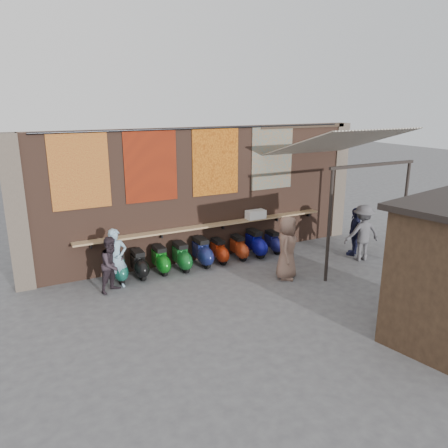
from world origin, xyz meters
The scene contains 32 objects.
ground centered at (0.00, 0.00, 0.00)m, with size 70.00×70.00×0.00m, color #474749.
brick_wall centered at (0.00, 2.70, 2.00)m, with size 10.00×0.40×4.00m, color brown.
pier_left centered at (-5.20, 2.70, 2.00)m, with size 0.50×0.50×4.00m, color #4C4238.
pier_right centered at (5.20, 2.70, 2.00)m, with size 0.50×0.50×4.00m, color #4C4238.
eating_counter centered at (0.00, 2.33, 1.10)m, with size 8.00×0.32×0.05m, color #9E7A51.
shelf_box centered at (1.62, 2.30, 1.26)m, with size 0.62×0.32×0.27m, color white.
tapestry_redgold centered at (-3.60, 2.48, 3.00)m, with size 1.50×0.02×2.00m, color maroon.
tapestry_sun centered at (-1.70, 2.48, 3.00)m, with size 1.50×0.02×2.00m, color red.
tapestry_orange centered at (0.30, 2.48, 3.00)m, with size 1.50×0.02×2.00m, color #C36918.
tapestry_multi centered at (2.30, 2.48, 3.00)m, with size 1.50×0.02×2.00m, color #226C80.
hang_rail centered at (0.00, 2.47, 3.98)m, with size 0.06×0.06×9.50m, color black.
scooter_stool_0 centered at (-2.90, 2.01, 0.39)m, with size 0.37×0.82×0.78m, color #175E4C, non-canonical shape.
scooter_stool_1 centered at (-2.33, 1.97, 0.38)m, with size 0.36×0.81×0.77m, color black, non-canonical shape.
scooter_stool_2 centered at (-1.70, 2.01, 0.39)m, with size 0.37×0.82×0.77m, color #0D5F14, non-canonical shape.
scooter_stool_3 centered at (-1.08, 1.95, 0.40)m, with size 0.38×0.84×0.80m, color #10541E, non-canonical shape.
scooter_stool_4 centered at (-0.41, 1.99, 0.42)m, with size 0.40×0.88×0.84m, color #141B4C, non-canonical shape.
scooter_stool_5 centered at (0.16, 2.00, 0.36)m, with size 0.34×0.75×0.72m, color #A4270C, non-canonical shape.
scooter_stool_6 centered at (0.84, 2.00, 0.36)m, with size 0.34×0.77×0.73m, color maroon, non-canonical shape.
scooter_stool_7 centered at (1.43, 1.97, 0.41)m, with size 0.39×0.87×0.83m, color navy, non-canonical shape.
scooter_stool_8 centered at (2.11, 2.00, 0.35)m, with size 0.33×0.73×0.70m, color navy, non-canonical shape.
diner_left centered at (-3.03, 1.61, 0.79)m, with size 0.58×0.38×1.59m, color #88AEC6.
diner_right centered at (-3.19, 1.40, 0.73)m, with size 0.71×0.56×1.47m, color #2C2228.
shopper_navy centered at (4.27, 0.64, 0.77)m, with size 0.90×0.38×1.54m, color #161832.
shopper_grey centered at (4.14, 0.19, 0.87)m, with size 1.12×0.65×1.74m, color #4D4C50.
shopper_tan centered at (1.26, 0.07, 0.88)m, with size 0.86×0.56×1.76m, color #7C5D4F.
stall_sign centered at (2.18, -3.22, 2.01)m, with size 1.20×0.04×0.50m, color gold.
stall_shelf centered at (2.18, -3.22, 1.01)m, with size 2.12×0.10×0.06m, color #473321.
awning_canvas centered at (3.50, 0.90, 3.55)m, with size 3.20×3.40×0.03m, color beige.
awning_ledger centered at (3.50, 2.49, 3.95)m, with size 3.30×0.08×0.12m, color #33261C.
awning_header centered at (3.50, -0.60, 3.08)m, with size 3.00×0.08×0.08m, color black.
awning_post_left centered at (2.10, -0.60, 1.55)m, with size 0.09×0.09×3.10m, color black.
awning_post_right centered at (4.90, -0.60, 1.55)m, with size 0.09×0.09×3.10m, color black.
Camera 1 is at (-5.46, -9.12, 4.74)m, focal length 35.00 mm.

